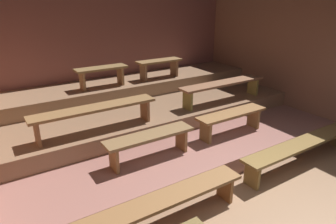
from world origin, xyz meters
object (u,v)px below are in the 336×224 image
object	(u,v)px
bench_middle_right	(223,86)
bench_upper_left	(102,72)
bench_lower_right	(231,117)
bench_floor_left	(152,207)
bench_lower_left	(150,140)
bench_upper_right	(159,64)
bench_floor_right	(302,145)
bench_middle_left	(95,111)

from	to	relation	value
bench_middle_right	bench_upper_left	bearing A→B (deg)	145.31
bench_lower_right	bench_middle_right	xyz separation A→B (m)	(0.53, 0.83, 0.30)
bench_floor_left	bench_lower_left	size ratio (longest dim) A/B	1.80
bench_upper_right	bench_middle_right	bearing A→B (deg)	-64.66
bench_floor_left	bench_upper_right	size ratio (longest dim) A/B	2.39
bench_floor_right	bench_middle_left	world-z (taller)	bench_middle_left
bench_middle_left	bench_floor_right	bearing A→B (deg)	-34.19
bench_floor_left	bench_upper_right	distance (m)	4.03
bench_floor_left	bench_lower_left	world-z (taller)	bench_lower_left
bench_floor_right	bench_lower_left	distance (m)	2.52
bench_lower_left	bench_upper_right	bearing A→B (deg)	55.73
bench_floor_right	bench_lower_left	world-z (taller)	bench_lower_left
bench_lower_left	bench_upper_right	xyz separation A→B (m)	(1.54, 2.25, 0.57)
bench_floor_right	bench_floor_left	bearing A→B (deg)	180.00
bench_floor_right	bench_upper_right	bearing A→B (deg)	102.41
bench_middle_right	bench_upper_left	world-z (taller)	bench_upper_left
bench_middle_left	bench_lower_left	bearing A→B (deg)	-57.39
bench_floor_left	bench_upper_left	distance (m)	3.51
bench_lower_left	bench_middle_left	world-z (taller)	bench_middle_left
bench_lower_right	bench_middle_right	size ratio (longest dim) A/B	0.69
bench_lower_left	bench_middle_left	xyz separation A→B (m)	(-0.53, 0.83, 0.30)
bench_upper_right	bench_floor_left	bearing A→B (deg)	-122.50
bench_lower_left	bench_lower_right	world-z (taller)	same
bench_lower_left	bench_middle_right	bearing A→B (deg)	20.46
bench_upper_right	bench_upper_left	bearing A→B (deg)	180.00
bench_floor_right	bench_upper_left	world-z (taller)	bench_upper_left
bench_upper_left	bench_lower_left	bearing A→B (deg)	-93.76
bench_lower_right	bench_upper_left	xyz separation A→B (m)	(-1.54, 2.25, 0.57)
bench_floor_left	bench_middle_right	size ratio (longest dim) A/B	1.25
bench_upper_left	bench_upper_right	world-z (taller)	same
bench_lower_right	bench_middle_right	distance (m)	1.03
bench_lower_right	bench_middle_left	bearing A→B (deg)	159.54
bench_lower_left	bench_upper_left	size ratio (longest dim) A/B	1.32
bench_floor_left	bench_upper_left	world-z (taller)	bench_upper_left
bench_lower_left	bench_upper_right	size ratio (longest dim) A/B	1.32
bench_floor_right	bench_middle_right	size ratio (longest dim) A/B	1.25
bench_floor_left	bench_lower_left	distance (m)	1.25
bench_floor_right	bench_lower_left	xyz separation A→B (m)	(-2.27, 1.07, 0.27)
bench_floor_right	bench_middle_left	bearing A→B (deg)	145.81
bench_floor_right	bench_middle_right	world-z (taller)	bench_middle_right
bench_middle_left	bench_lower_right	bearing A→B (deg)	-20.46
bench_lower_right	bench_upper_left	distance (m)	2.78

